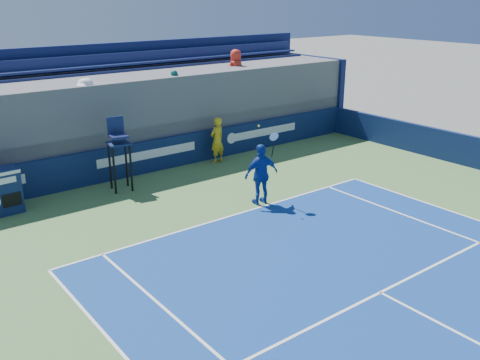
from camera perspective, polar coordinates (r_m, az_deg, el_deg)
ball_person at (r=20.79m, az=-2.46°, el=4.27°), size 0.72×0.54×1.79m
back_hoarding at (r=19.95m, az=-9.86°, el=2.44°), size 20.40×0.21×1.20m
umpire_chair at (r=18.08m, az=-12.82°, el=3.54°), size 0.82×0.82×2.48m
tennis_player at (r=16.58m, az=2.29°, el=0.62°), size 1.20×0.67×2.57m
stadium_seating at (r=21.41m, az=-12.77°, el=6.84°), size 21.00×4.05×5.10m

